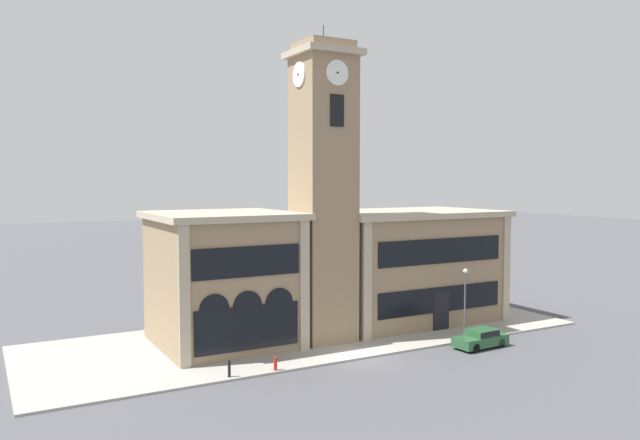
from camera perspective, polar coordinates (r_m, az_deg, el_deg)
ground_plane at (r=42.22m, az=3.96°, el=-12.62°), size 300.00×300.00×0.00m
sidewalk_kerb at (r=48.26m, az=-0.84°, el=-10.42°), size 41.44×14.59×0.15m
clock_tower at (r=45.12m, az=0.30°, el=2.46°), size 4.52×4.52×22.83m
town_hall_left_wing at (r=45.22m, az=-8.86°, el=-5.31°), size 9.78×9.82×9.55m
town_hall_right_wing at (r=53.00m, az=7.86°, el=-4.13°), size 15.21×9.82×9.26m
parked_car_near at (r=46.23m, az=14.50°, el=-10.39°), size 4.10×1.91×1.31m
street_lamp at (r=47.11m, az=13.13°, el=-6.46°), size 0.36×0.36×5.22m
bollard at (r=38.41m, az=-8.30°, el=-13.28°), size 0.18×0.18×1.06m
fire_hydrant at (r=39.40m, az=-4.10°, el=-12.96°), size 0.22×0.22×0.87m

